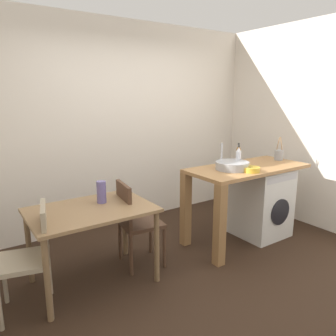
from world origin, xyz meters
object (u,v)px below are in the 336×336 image
mixing_bowl (251,169)px  utensil_crock (279,155)px  washing_machine (260,202)px  bottle_squat_brown (238,155)px  chair_opposite (134,219)px  vase (101,192)px  dining_table (91,218)px  chair_person_seat (33,253)px  bottle_tall_green (238,157)px

mixing_bowl → utensil_crock: bearing=17.3°
washing_machine → utensil_crock: 0.67m
bottle_squat_brown → mixing_bowl: bottle_squat_brown is taller
washing_machine → bottle_squat_brown: bottle_squat_brown is taller
chair_opposite → vase: vase is taller
dining_table → vase: (0.15, 0.10, 0.20)m
washing_machine → chair_person_seat: bearing=179.5°
chair_opposite → dining_table: bearing=-74.7°
chair_opposite → vase: bearing=-88.8°
chair_opposite → utensil_crock: 2.12m
dining_table → washing_machine: bearing=-3.8°
dining_table → utensil_crock: size_ratio=3.67×
chair_person_seat → mixing_bowl: size_ratio=4.60×
chair_person_seat → utensil_crock: 3.12m
washing_machine → chair_opposite: bearing=173.1°
vase → bottle_tall_green: bearing=-5.9°
chair_opposite → bottle_squat_brown: bottle_squat_brown is taller
dining_table → mixing_bowl: (1.73, -0.34, 0.31)m
chair_person_seat → washing_machine: 2.72m
chair_person_seat → washing_machine: bearing=-76.7°
dining_table → utensil_crock: utensil_crock is taller
chair_person_seat → washing_machine: chair_person_seat is taller
bottle_squat_brown → vase: size_ratio=1.22×
dining_table → washing_machine: 2.18m
chair_opposite → utensil_crock: bearing=93.9°
chair_opposite → washing_machine: (1.69, -0.20, -0.08)m
washing_machine → vase: vase is taller
mixing_bowl → bottle_squat_brown: bearing=64.2°
bottle_tall_green → mixing_bowl: bottle_tall_green is taller
dining_table → mixing_bowl: 1.79m
chair_person_seat → chair_opposite: 1.04m
washing_machine → dining_table: bearing=176.2°
mixing_bowl → utensil_crock: size_ratio=0.65×
chair_opposite → bottle_tall_green: 1.44m
bottle_squat_brown → utensil_crock: (0.62, -0.12, -0.05)m
bottle_tall_green → utensil_crock: utensil_crock is taller
bottle_squat_brown → vase: (-1.76, 0.07, -0.19)m
vase → washing_machine: bearing=-6.9°
washing_machine → bottle_squat_brown: (-0.26, 0.17, 0.61)m
dining_table → mixing_bowl: mixing_bowl is taller
washing_machine → utensil_crock: (0.37, 0.05, 0.56)m
bottle_tall_green → mixing_bowl: size_ratio=1.30×
utensil_crock → chair_person_seat: bearing=-179.5°
chair_opposite → utensil_crock: (2.06, -0.15, 0.48)m
dining_table → bottle_tall_green: 1.85m
mixing_bowl → utensil_crock: 0.84m
chair_person_seat → vase: vase is taller
washing_machine → vase: bearing=173.1°
chair_opposite → mixing_bowl: 1.39m
dining_table → bottle_tall_green: bearing=-2.3°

